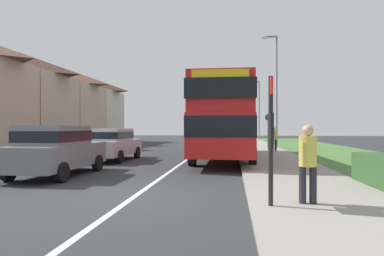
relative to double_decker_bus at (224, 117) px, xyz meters
The scene contains 13 objects.
ground_plane 9.69m from the double_decker_bus, 101.30° to the right, with size 120.00×120.00×0.00m, color #2D3033.
lane_marking_centre 3.10m from the double_decker_bus, 145.64° to the right, with size 0.14×60.00×0.01m, color silver.
pavement_near_side 4.53m from the double_decker_bus, 54.27° to the right, with size 3.20×68.00×0.12m, color gray.
double_decker_bus is the anchor object (origin of this frame).
parked_car_grey 8.41m from the double_decker_bus, 130.50° to the right, with size 1.91×4.18×1.68m.
parked_car_silver 5.71m from the double_decker_bus, 168.21° to the right, with size 1.90×4.37×1.57m.
pedestrian_at_stop 10.21m from the double_decker_bus, 79.24° to the right, with size 0.34×0.34×1.67m.
pedestrian_walking_away 5.96m from the double_decker_bus, 58.08° to the left, with size 0.34×0.34×1.67m.
bus_stop_sign 10.32m from the double_decker_bus, 83.60° to the right, with size 0.09×0.52×2.60m.
cycle_route_sign 6.42m from the double_decker_bus, 63.78° to the left, with size 0.44×0.08×2.52m.
street_lamp_mid 9.42m from the double_decker_bus, 66.53° to the left, with size 1.14×0.20×8.42m.
street_lamp_far 22.83m from the double_decker_bus, 81.26° to the left, with size 1.14×0.20×7.05m.
house_terrace_far_side 18.92m from the double_decker_bus, 148.07° to the left, with size 7.13×23.19×7.47m.
Camera 1 is at (2.27, -7.42, 1.61)m, focal length 30.86 mm.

